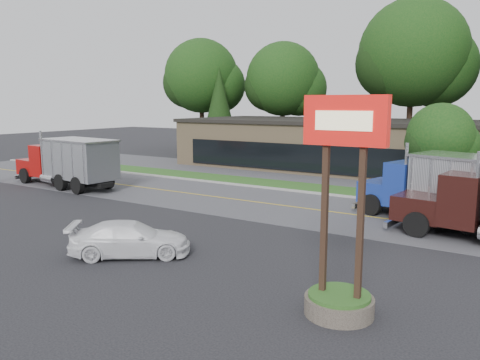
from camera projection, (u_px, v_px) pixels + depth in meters
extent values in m
plane|color=#303034|center=(130.00, 236.00, 20.49)|extent=(140.00, 140.00, 0.00)
cube|color=slate|center=(240.00, 200.00, 28.00)|extent=(60.00, 8.00, 0.02)
cube|color=gold|center=(240.00, 200.00, 28.00)|extent=(60.00, 0.12, 0.01)
cube|color=#9E9E99|center=(273.00, 189.00, 31.50)|extent=(60.00, 0.30, 0.12)
cube|color=#29581E|center=(285.00, 185.00, 33.01)|extent=(60.00, 3.40, 0.03)
cube|color=slate|center=(313.00, 176.00, 37.18)|extent=(60.00, 7.00, 0.02)
cube|color=tan|center=(363.00, 147.00, 40.81)|extent=(32.00, 12.00, 4.00)
cylinder|color=#6B6054|center=(339.00, 305.00, 12.83)|extent=(1.90, 1.90, 0.50)
cylinder|color=#29581E|center=(339.00, 295.00, 12.78)|extent=(1.70, 1.70, 0.10)
cube|color=#332116|center=(324.00, 220.00, 12.71)|extent=(0.16, 0.16, 5.00)
cube|color=#332116|center=(360.00, 225.00, 12.19)|extent=(0.16, 0.16, 5.00)
cube|color=red|center=(346.00, 120.00, 12.01)|extent=(2.20, 0.35, 1.30)
cube|color=beige|center=(343.00, 121.00, 11.85)|extent=(1.50, 0.04, 0.50)
cube|color=beige|center=(348.00, 120.00, 12.17)|extent=(1.50, 0.04, 0.50)
cylinder|color=#382619|center=(202.00, 131.00, 57.33)|extent=(0.56, 0.56, 4.83)
sphere|color=#0F3811|center=(201.00, 76.00, 56.27)|extent=(8.84, 8.84, 8.84)
sphere|color=#0F3811|center=(218.00, 85.00, 56.49)|extent=(6.63, 6.63, 6.63)
sphere|color=black|center=(188.00, 83.00, 56.44)|extent=(6.08, 6.08, 6.08)
cylinder|color=#382619|center=(282.00, 134.00, 53.76)|extent=(0.56, 0.56, 4.54)
sphere|color=#0F3811|center=(283.00, 79.00, 52.76)|extent=(8.30, 8.30, 8.30)
sphere|color=#0F3811|center=(299.00, 88.00, 52.97)|extent=(6.23, 6.23, 6.23)
sphere|color=black|center=(270.00, 86.00, 52.92)|extent=(5.71, 5.71, 5.71)
cylinder|color=#382619|center=(408.00, 133.00, 46.29)|extent=(0.56, 0.56, 5.67)
sphere|color=#0F3811|center=(413.00, 53.00, 45.04)|extent=(10.38, 10.38, 10.38)
sphere|color=#0F3811|center=(436.00, 67.00, 45.31)|extent=(7.78, 7.78, 7.78)
sphere|color=black|center=(393.00, 63.00, 45.24)|extent=(7.13, 7.13, 7.13)
cylinder|color=#382619|center=(220.00, 149.00, 53.87)|extent=(0.44, 0.44, 1.00)
cone|color=black|center=(219.00, 106.00, 53.07)|extent=(4.33, 4.33, 8.85)
cylinder|color=#382619|center=(437.00, 184.00, 27.57)|extent=(0.56, 0.56, 2.08)
sphere|color=#0F3811|center=(440.00, 136.00, 27.11)|extent=(3.81, 3.81, 3.81)
sphere|color=#0F3811|center=(454.00, 144.00, 27.21)|extent=(2.86, 2.86, 2.86)
sphere|color=black|center=(428.00, 142.00, 27.18)|extent=(2.62, 2.62, 2.62)
cube|color=black|center=(68.00, 179.00, 32.41)|extent=(8.96, 1.90, 0.28)
cube|color=#A60E0B|center=(38.00, 166.00, 34.68)|extent=(2.35, 2.50, 1.10)
cube|color=#A60E0B|center=(50.00, 160.00, 33.52)|extent=(1.78, 2.54, 2.20)
cube|color=black|center=(45.00, 154.00, 33.87)|extent=(0.27, 2.10, 0.90)
cube|color=silver|center=(80.00, 159.00, 31.23)|extent=(5.55, 3.03, 2.50)
cube|color=silver|center=(79.00, 140.00, 31.02)|extent=(5.71, 3.19, 0.12)
cylinder|color=black|center=(55.00, 172.00, 35.54)|extent=(1.13, 0.46, 1.10)
cylinder|color=black|center=(25.00, 176.00, 33.76)|extent=(1.13, 0.46, 1.10)
cylinder|color=black|center=(99.00, 179.00, 32.13)|extent=(1.13, 0.46, 1.10)
cylinder|color=black|center=(69.00, 184.00, 30.34)|extent=(1.13, 0.46, 1.10)
cube|color=black|center=(435.00, 211.00, 22.75)|extent=(6.86, 2.92, 0.28)
cube|color=navy|center=(382.00, 191.00, 24.88)|extent=(2.23, 2.67, 1.10)
cube|color=navy|center=(406.00, 183.00, 23.78)|extent=(1.83, 2.64, 2.20)
cube|color=black|center=(397.00, 174.00, 24.10)|extent=(0.66, 2.03, 0.90)
cube|color=silver|center=(462.00, 185.00, 21.63)|extent=(4.64, 3.57, 2.50)
cube|color=silver|center=(465.00, 157.00, 21.41)|extent=(4.83, 3.76, 0.12)
cylinder|color=black|center=(395.00, 199.00, 25.60)|extent=(1.15, 0.65, 1.10)
cylinder|color=black|center=(371.00, 205.00, 24.11)|extent=(1.15, 0.65, 1.10)
cylinder|color=black|center=(477.00, 212.00, 22.38)|extent=(1.15, 0.65, 1.10)
cylinder|color=black|center=(455.00, 220.00, 20.89)|extent=(1.15, 0.65, 1.10)
cube|color=black|center=(422.00, 207.00, 21.08)|extent=(2.41, 2.57, 1.10)
cube|color=black|center=(464.00, 199.00, 19.88)|extent=(1.85, 2.59, 2.20)
cube|color=black|center=(448.00, 188.00, 20.24)|extent=(0.35, 2.09, 0.90)
cylinder|color=black|center=(434.00, 215.00, 21.91)|extent=(1.14, 0.50, 1.10)
cylinder|color=black|center=(416.00, 224.00, 20.18)|extent=(1.14, 0.50, 1.10)
imported|color=white|center=(130.00, 239.00, 17.74)|extent=(4.70, 4.17, 1.31)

